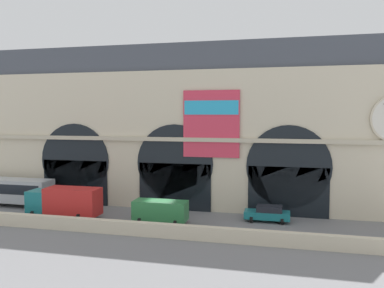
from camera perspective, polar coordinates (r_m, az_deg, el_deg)
name	(u,v)px	position (r m, az deg, el deg)	size (l,w,h in m)	color
ground_plane	(161,222)	(38.71, -4.62, -11.37)	(200.00, 200.00, 0.00)	slate
quay_parapet_wall	(145,229)	(34.50, -6.98, -12.34)	(90.00, 0.70, 1.19)	beige
station_building	(180,129)	(43.98, -1.81, 2.24)	(50.71, 4.41, 18.27)	beige
bus_west	(7,190)	(49.78, -25.61, -6.13)	(11.00, 3.25, 3.10)	#ADB2B7
box_truck_midwest	(65,201)	(41.64, -18.21, -8.04)	(7.50, 2.91, 3.12)	#19727A
van_center	(160,211)	(37.94, -4.68, -9.75)	(5.20, 2.48, 2.20)	#2D7A42
car_mideast	(268,213)	(39.29, 11.08, -9.99)	(4.40, 2.22, 1.55)	#19727A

